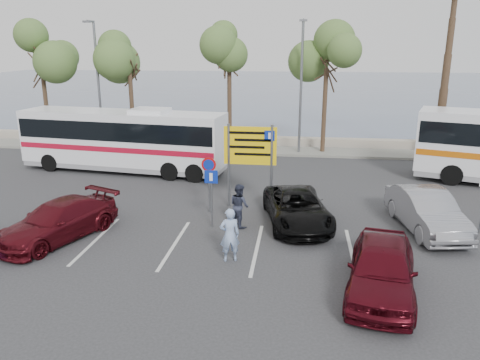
# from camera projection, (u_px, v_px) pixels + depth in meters

# --- Properties ---
(ground) EXTENTS (120.00, 120.00, 0.00)m
(ground) POSITION_uv_depth(u_px,v_px,m) (213.00, 235.00, 17.21)
(ground) COLOR #2E2E30
(ground) RESTS_ON ground
(kerb_strip) EXTENTS (44.00, 2.40, 0.15)m
(kerb_strip) POSITION_uv_depth(u_px,v_px,m) (252.00, 150.00, 30.52)
(kerb_strip) COLOR gray
(kerb_strip) RESTS_ON ground
(seawall) EXTENTS (48.00, 0.80, 0.60)m
(seawall) POSITION_uv_depth(u_px,v_px,m) (255.00, 141.00, 32.36)
(seawall) COLOR tan
(seawall) RESTS_ON ground
(sea) EXTENTS (140.00, 140.00, 0.00)m
(sea) POSITION_uv_depth(u_px,v_px,m) (282.00, 88.00, 74.33)
(sea) COLOR #475772
(sea) RESTS_ON ground
(tree_far_left) EXTENTS (3.20, 3.20, 7.60)m
(tree_far_left) POSITION_uv_depth(u_px,v_px,m) (40.00, 51.00, 30.49)
(tree_far_left) COLOR #382619
(tree_far_left) RESTS_ON kerb_strip
(tree_left) EXTENTS (3.20, 3.20, 7.20)m
(tree_left) POSITION_uv_depth(u_px,v_px,m) (129.00, 56.00, 29.84)
(tree_left) COLOR #382619
(tree_left) RESTS_ON kerb_strip
(tree_mid) EXTENTS (3.20, 3.20, 8.00)m
(tree_mid) POSITION_uv_depth(u_px,v_px,m) (229.00, 46.00, 28.86)
(tree_mid) COLOR #382619
(tree_mid) RESTS_ON kerb_strip
(tree_right) EXTENTS (3.20, 3.20, 7.40)m
(tree_right) POSITION_uv_depth(u_px,v_px,m) (327.00, 54.00, 28.26)
(tree_right) COLOR #382619
(tree_right) RESTS_ON kerb_strip
(street_lamp_left) EXTENTS (0.45, 1.15, 8.01)m
(street_lamp_left) POSITION_uv_depth(u_px,v_px,m) (98.00, 79.00, 30.02)
(street_lamp_left) COLOR slate
(street_lamp_left) RESTS_ON kerb_strip
(street_lamp_right) EXTENTS (0.45, 1.15, 8.01)m
(street_lamp_right) POSITION_uv_depth(u_px,v_px,m) (301.00, 81.00, 28.42)
(street_lamp_right) COLOR slate
(street_lamp_right) RESTS_ON kerb_strip
(direction_sign) EXTENTS (2.20, 0.12, 3.60)m
(direction_sign) POSITION_uv_depth(u_px,v_px,m) (250.00, 152.00, 19.45)
(direction_sign) COLOR slate
(direction_sign) RESTS_ON ground
(sign_no_stop) EXTENTS (0.60, 0.08, 2.35)m
(sign_no_stop) POSITION_uv_depth(u_px,v_px,m) (209.00, 176.00, 19.12)
(sign_no_stop) COLOR slate
(sign_no_stop) RESTS_ON ground
(sign_parking) EXTENTS (0.50, 0.07, 2.25)m
(sign_parking) POSITION_uv_depth(u_px,v_px,m) (211.00, 190.00, 17.58)
(sign_parking) COLOR slate
(sign_parking) RESTS_ON ground
(lane_markings) EXTENTS (12.02, 4.20, 0.01)m
(lane_markings) POSITION_uv_depth(u_px,v_px,m) (176.00, 244.00, 16.40)
(lane_markings) COLOR silver
(lane_markings) RESTS_ON ground
(coach_bus_left) EXTENTS (11.46, 3.83, 3.51)m
(coach_bus_left) POSITION_uv_depth(u_px,v_px,m) (123.00, 142.00, 25.41)
(coach_bus_left) COLOR white
(coach_bus_left) RESTS_ON ground
(car_maroon) EXTENTS (3.56, 5.06, 1.36)m
(car_maroon) POSITION_uv_depth(u_px,v_px,m) (58.00, 221.00, 16.71)
(car_maroon) COLOR #520D15
(car_maroon) RESTS_ON ground
(car_red) EXTENTS (2.59, 4.76, 1.54)m
(car_red) POSITION_uv_depth(u_px,v_px,m) (382.00, 268.00, 13.00)
(car_red) COLOR #4F0B15
(car_red) RESTS_ON ground
(suv_black) EXTENTS (3.08, 5.10, 1.32)m
(suv_black) POSITION_uv_depth(u_px,v_px,m) (297.00, 208.00, 18.08)
(suv_black) COLOR black
(suv_black) RESTS_ON ground
(car_silver_b) EXTENTS (2.38, 4.83, 1.52)m
(car_silver_b) POSITION_uv_depth(u_px,v_px,m) (426.00, 211.00, 17.46)
(car_silver_b) COLOR #949399
(car_silver_b) RESTS_ON ground
(pedestrian_near) EXTENTS (0.75, 0.60, 1.79)m
(pedestrian_near) POSITION_uv_depth(u_px,v_px,m) (230.00, 235.00, 14.95)
(pedestrian_near) COLOR #96B0DA
(pedestrian_near) RESTS_ON ground
(pedestrian_far) EXTENTS (1.02, 1.04, 1.69)m
(pedestrian_far) POSITION_uv_depth(u_px,v_px,m) (239.00, 205.00, 17.83)
(pedestrian_far) COLOR #2D3144
(pedestrian_far) RESTS_ON ground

